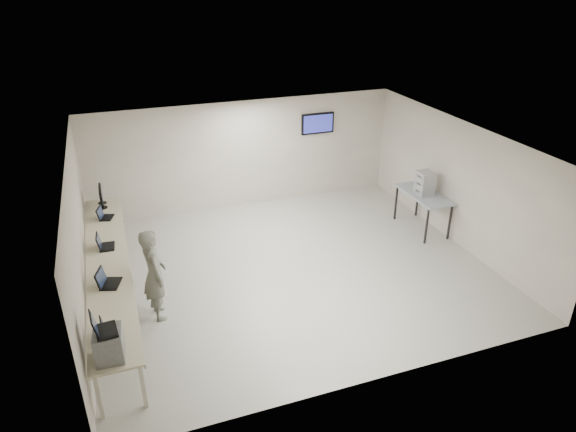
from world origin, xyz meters
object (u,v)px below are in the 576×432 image
object	(u,v)px
workbench	(109,265)
equipment_box	(109,345)
soldier	(154,274)
side_table	(424,196)

from	to	relation	value
workbench	equipment_box	distance (m)	2.71
workbench	equipment_box	xyz separation A→B (m)	(-0.06, -2.69, 0.30)
workbench	equipment_box	world-z (taller)	equipment_box
equipment_box	soldier	bearing A→B (deg)	72.33
equipment_box	soldier	xyz separation A→B (m)	(0.81, 2.01, -0.25)
equipment_box	workbench	bearing A→B (deg)	93.07
equipment_box	soldier	size ratio (longest dim) A/B	0.26
workbench	side_table	size ratio (longest dim) A/B	3.86
workbench	side_table	world-z (taller)	side_table
soldier	side_table	distance (m)	6.58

